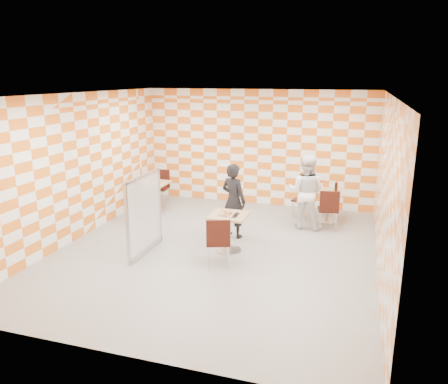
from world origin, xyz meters
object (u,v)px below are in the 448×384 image
Objects in this scene: empty_table at (154,192)px; partition at (144,214)px; soda_bottle at (336,187)px; chair_second_front at (329,207)px; second_table at (328,201)px; chair_second_side at (306,197)px; chair_empty_far at (161,184)px; man_dark at (234,201)px; man_white at (306,192)px; main_table at (229,226)px; chair_empty_near at (140,197)px; sport_bottle at (322,186)px; chair_main_front at (218,239)px.

partition reaches higher than empty_table.
chair_second_front is at bearing -99.17° from soda_bottle.
second_table is at bearing -167.88° from soda_bottle.
partition is 4.50m from soda_bottle.
partition is (-2.70, -3.02, 0.25)m from chair_second_side.
empty_table is at bearing 177.93° from chair_second_front.
empty_table is at bearing -80.23° from chair_empty_far.
man_dark is at bearing -25.05° from empty_table.
man_white is at bearing -122.97° from man_dark.
second_table is at bearing 54.71° from main_table.
man_dark reaches higher than chair_empty_far.
main_table is 1.00× the size of empty_table.
second_table is 0.81× the size of chair_empty_near.
chair_second_front is 4.62× the size of sport_bottle.
man_white is 0.86m from soda_bottle.
second_table is at bearing -118.67° from man_dark.
chair_second_front is at bearing -10.19° from chair_empty_far.
main_table is 2.84m from chair_empty_near.
soda_bottle is at bearing 12.12° from second_table.
second_table is 0.81× the size of chair_main_front.
man_dark reaches higher than chair_second_front.
chair_second_front is 0.60× the size of partition.
empty_table is 4.30m from chair_second_front.
chair_empty_near is 1.34m from chair_empty_far.
chair_second_side is at bearing 8.06° from empty_table.
sport_bottle is 0.87× the size of soda_bottle.
man_white is (-0.51, 0.05, 0.29)m from chair_second_front.
chair_main_front and chair_empty_far have the same top height.
soda_bottle is (0.67, -0.04, 0.31)m from chair_second_side.
chair_empty_far reaches higher than second_table.
second_table is 3.26× the size of soda_bottle.
chair_second_side is 2.13m from man_dark.
man_dark is (-1.33, -1.65, 0.25)m from chair_second_side.
partition is at bearing -131.76° from chair_second_side.
man_white reaches higher than main_table.
man_white is at bearing 174.53° from chair_second_front.
chair_empty_far is 4.62× the size of sport_bottle.
second_table is at bearing 6.12° from empty_table.
chair_second_side is 4.62× the size of sport_bottle.
partition is 1.94m from man_dark.
chair_empty_far is at bearing 178.39° from chair_second_side.
partition reaches higher than chair_main_front.
partition reaches higher than chair_second_side.
partition reaches higher than soda_bottle.
main_table is at bearing -44.20° from chair_empty_far.
second_table is 4.40m from chair_empty_near.
partition reaches higher than chair_second_front.
chair_second_side is 0.70m from man_white.
chair_empty_near is 1.00× the size of chair_empty_far.
sport_bottle is at bearing -1.60° from chair_empty_far.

